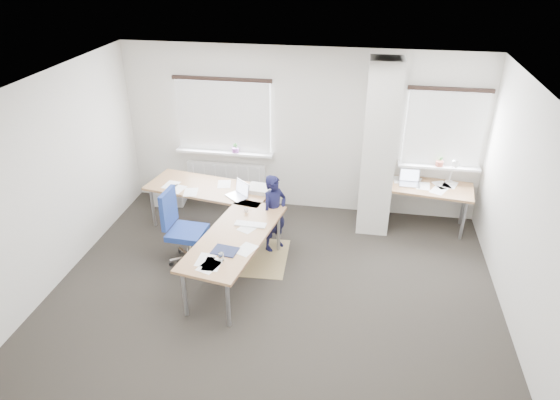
% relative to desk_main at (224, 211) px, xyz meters
% --- Properties ---
extents(ground, '(6.00, 6.00, 0.00)m').
position_rel_desk_main_xyz_m(ground, '(0.90, -0.86, -0.69)').
color(ground, black).
rests_on(ground, ground).
extents(room_shell, '(6.04, 5.04, 2.82)m').
position_rel_desk_main_xyz_m(room_shell, '(1.08, -0.40, 1.05)').
color(room_shell, silver).
rests_on(room_shell, ground).
extents(floor_mat, '(1.28, 1.10, 0.01)m').
position_rel_desk_main_xyz_m(floor_mat, '(0.34, -0.11, -0.69)').
color(floor_mat, '#978252').
rests_on(floor_mat, ground).
extents(white_crate, '(0.60, 0.45, 0.33)m').
position_rel_desk_main_xyz_m(white_crate, '(-1.42, 1.36, -0.53)').
color(white_crate, white).
rests_on(white_crate, ground).
extents(desk_main, '(2.40, 2.98, 0.96)m').
position_rel_desk_main_xyz_m(desk_main, '(0.00, 0.00, 0.00)').
color(desk_main, brown).
rests_on(desk_main, ground).
extents(desk_side, '(1.48, 0.88, 1.22)m').
position_rel_desk_main_xyz_m(desk_side, '(3.05, 1.30, -0.01)').
color(desk_side, brown).
rests_on(desk_side, ground).
extents(task_chair, '(0.63, 0.62, 1.15)m').
position_rel_desk_main_xyz_m(task_chair, '(-0.50, -0.38, -0.37)').
color(task_chair, navy).
rests_on(task_chair, ground).
extents(person, '(0.50, 0.53, 1.22)m').
position_rel_desk_main_xyz_m(person, '(0.72, 0.21, -0.08)').
color(person, black).
rests_on(person, ground).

